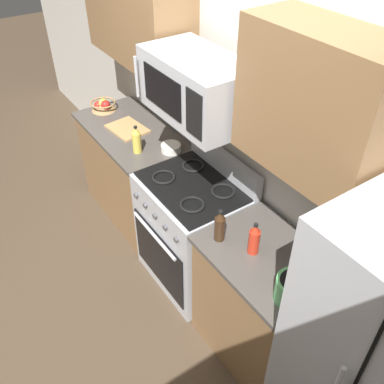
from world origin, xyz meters
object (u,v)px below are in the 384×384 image
object	(u,v)px
apple_loose	(99,105)
bottle_hot_sauce	(254,239)
utensil_crock	(294,289)
prep_bowl	(171,147)
range_oven	(193,231)
bottle_oil	(137,140)
microwave	(197,87)
cutting_board	(127,129)
fruit_basket	(104,105)
bottle_soy	(220,226)

from	to	relation	value
apple_loose	bottle_hot_sauce	bearing A→B (deg)	0.24
utensil_crock	prep_bowl	world-z (taller)	utensil_crock
range_oven	bottle_oil	distance (m)	0.82
microwave	utensil_crock	bearing A→B (deg)	-7.02
bottle_oil	prep_bowl	world-z (taller)	bottle_oil
utensil_crock	apple_loose	world-z (taller)	utensil_crock
microwave	cutting_board	xyz separation A→B (m)	(-0.96, -0.05, -0.73)
apple_loose	bottle_hot_sauce	world-z (taller)	bottle_hot_sauce
range_oven	microwave	world-z (taller)	microwave
utensil_crock	cutting_board	world-z (taller)	utensil_crock
utensil_crock	bottle_hot_sauce	world-z (taller)	utensil_crock
bottle_oil	bottle_hot_sauce	size ratio (longest dim) A/B	1.03
range_oven	utensil_crock	bearing A→B (deg)	-5.65
cutting_board	bottle_hot_sauce	distance (m)	1.67
bottle_hot_sauce	bottle_oil	bearing A→B (deg)	-177.72
range_oven	apple_loose	distance (m)	1.51
utensil_crock	prep_bowl	xyz separation A→B (m)	(-1.56, 0.22, -0.05)
bottle_oil	prep_bowl	xyz separation A→B (m)	(0.14, 0.22, -0.07)
utensil_crock	fruit_basket	xyz separation A→B (m)	(-2.47, 0.07, -0.03)
utensil_crock	bottle_oil	distance (m)	1.69
range_oven	utensil_crock	distance (m)	1.21
range_oven	bottle_soy	bearing A→B (deg)	-16.95
microwave	prep_bowl	xyz separation A→B (m)	(-0.47, 0.09, -0.71)
fruit_basket	cutting_board	size ratio (longest dim) A/B	0.68
utensil_crock	bottle_oil	world-z (taller)	utensil_crock
utensil_crock	cutting_board	bearing A→B (deg)	177.54
utensil_crock	fruit_basket	world-z (taller)	utensil_crock
utensil_crock	microwave	bearing A→B (deg)	172.98
cutting_board	bottle_oil	world-z (taller)	bottle_oil
fruit_basket	apple_loose	distance (m)	0.05
microwave	fruit_basket	world-z (taller)	microwave
utensil_crock	bottle_hot_sauce	bearing A→B (deg)	172.37
utensil_crock	fruit_basket	size ratio (longest dim) A/B	1.52
cutting_board	fruit_basket	bearing A→B (deg)	-178.18
fruit_basket	prep_bowl	distance (m)	0.93
bottle_soy	bottle_hot_sauce	bearing A→B (deg)	26.90
bottle_hot_sauce	bottle_soy	xyz separation A→B (m)	(-0.20, -0.10, 0.00)
bottle_oil	utensil_crock	bearing A→B (deg)	0.09
range_oven	bottle_oil	world-z (taller)	bottle_oil
microwave	bottle_soy	xyz separation A→B (m)	(0.51, -0.18, -0.64)
bottle_oil	range_oven	bearing A→B (deg)	10.18
cutting_board	prep_bowl	size ratio (longest dim) A/B	2.13
utensil_crock	bottle_soy	world-z (taller)	utensil_crock
microwave	cutting_board	size ratio (longest dim) A/B	2.19
bottle_oil	bottle_hot_sauce	distance (m)	1.32
range_oven	apple_loose	xyz separation A→B (m)	(-1.43, -0.07, 0.48)
range_oven	cutting_board	bearing A→B (deg)	-178.85
bottle_soy	cutting_board	bearing A→B (deg)	174.68
range_oven	bottle_hot_sauce	world-z (taller)	bottle_hot_sauce
microwave	fruit_basket	bearing A→B (deg)	-177.56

